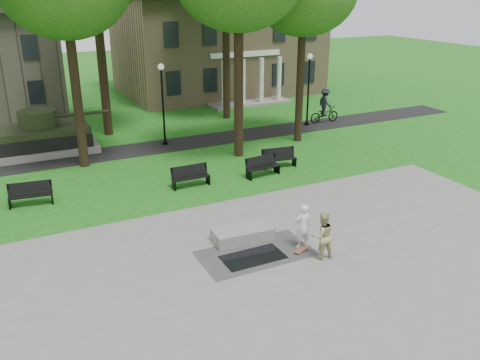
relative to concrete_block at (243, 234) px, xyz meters
The scene contains 17 objects.
ground 1.00m from the concrete_block, 34.03° to the left, with size 120.00×120.00×0.00m, color #1A5914.
plaza 4.54m from the concrete_block, 79.83° to the right, with size 22.00×16.00×0.02m, color gray.
footpath 12.57m from the concrete_block, 86.35° to the left, with size 44.00×2.60×0.01m, color black.
building_right 28.94m from the concrete_block, 67.86° to the left, with size 17.00×12.00×8.60m.
lamp_mid 13.15m from the concrete_block, 84.22° to the left, with size 0.36×0.36×4.73m.
lamp_right 17.29m from the concrete_block, 48.65° to the left, with size 0.36×0.36×4.73m.
tank_monument 15.61m from the concrete_block, 111.26° to the left, with size 7.45×3.40×2.40m.
puddle 1.38m from the concrete_block, 101.28° to the right, with size 2.20×1.20×0.00m, color black.
concrete_block is the anchor object (origin of this frame).
skateboard 2.31m from the concrete_block, 48.21° to the right, with size 0.78×0.20×0.07m, color brown.
skateboarder 2.29m from the concrete_block, 41.29° to the right, with size 0.61×0.40×1.67m, color silver.
friend_watching 3.08m from the concrete_block, 52.41° to the right, with size 0.83×0.64×1.70m, color tan.
cyclist 18.16m from the concrete_block, 45.36° to the left, with size 2.20×1.25×2.35m.
park_bench_0 9.66m from the concrete_block, 133.94° to the left, with size 1.84×0.75×1.00m.
park_bench_1 5.93m from the concrete_block, 87.76° to the left, with size 1.80×0.53×1.00m.
park_bench_2 6.88m from the concrete_block, 55.18° to the left, with size 1.84×0.73×1.00m.
park_bench_3 8.32m from the concrete_block, 50.44° to the left, with size 1.84×0.76×1.00m.
Camera 1 is at (-8.35, -15.54, 8.88)m, focal length 38.00 mm.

